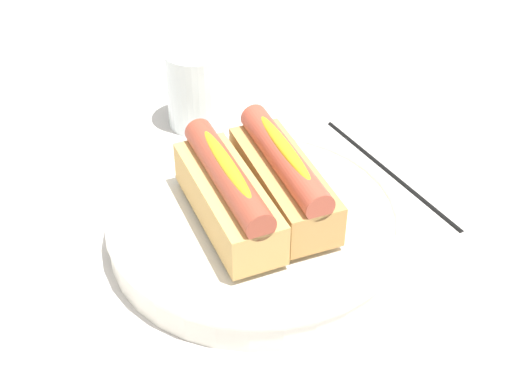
{
  "coord_description": "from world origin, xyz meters",
  "views": [
    {
      "loc": [
        -0.43,
        0.25,
        0.44
      ],
      "look_at": [
        -0.02,
        0.0,
        0.06
      ],
      "focal_mm": 49.02,
      "sensor_mm": 36.0,
      "label": 1
    }
  ],
  "objects_px": {
    "hotdog_front": "(284,177)",
    "water_glass": "(197,91)",
    "chopstick_near": "(387,169)",
    "hotdog_back": "(228,194)",
    "serving_bowl": "(256,223)"
  },
  "relations": [
    {
      "from": "hotdog_back",
      "to": "serving_bowl",
      "type": "bearing_deg",
      "value": -94.88
    },
    {
      "from": "hotdog_front",
      "to": "water_glass",
      "type": "xyz_separation_m",
      "value": [
        0.21,
        -0.02,
        -0.02
      ]
    },
    {
      "from": "chopstick_near",
      "to": "hotdog_back",
      "type": "bearing_deg",
      "value": 96.65
    },
    {
      "from": "hotdog_front",
      "to": "water_glass",
      "type": "height_order",
      "value": "hotdog_front"
    },
    {
      "from": "hotdog_back",
      "to": "hotdog_front",
      "type": "bearing_deg",
      "value": -94.88
    },
    {
      "from": "serving_bowl",
      "to": "hotdog_back",
      "type": "distance_m",
      "value": 0.05
    },
    {
      "from": "hotdog_front",
      "to": "chopstick_near",
      "type": "xyz_separation_m",
      "value": [
        0.02,
        -0.15,
        -0.06
      ]
    },
    {
      "from": "serving_bowl",
      "to": "hotdog_front",
      "type": "height_order",
      "value": "hotdog_front"
    },
    {
      "from": "water_glass",
      "to": "chopstick_near",
      "type": "xyz_separation_m",
      "value": [
        -0.19,
        -0.13,
        -0.04
      ]
    },
    {
      "from": "water_glass",
      "to": "hotdog_front",
      "type": "bearing_deg",
      "value": 174.29
    },
    {
      "from": "hotdog_front",
      "to": "chopstick_near",
      "type": "bearing_deg",
      "value": -81.31
    },
    {
      "from": "water_glass",
      "to": "chopstick_near",
      "type": "height_order",
      "value": "water_glass"
    },
    {
      "from": "chopstick_near",
      "to": "hotdog_front",
      "type": "bearing_deg",
      "value": 100.31
    },
    {
      "from": "hotdog_front",
      "to": "water_glass",
      "type": "bearing_deg",
      "value": -5.71
    },
    {
      "from": "water_glass",
      "to": "serving_bowl",
      "type": "bearing_deg",
      "value": 166.89
    }
  ]
}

